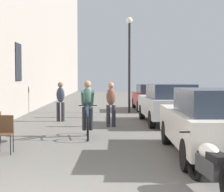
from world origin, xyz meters
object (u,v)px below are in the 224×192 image
at_px(cafe_table_far, 0,123).
at_px(street_lamp, 129,52).
at_px(parked_car_third, 150,97).
at_px(parked_car_second, 168,103).
at_px(cyclist_on_bicycle, 88,110).
at_px(pedestrian_far, 88,97).
at_px(pedestrian_mid, 60,99).
at_px(pedestrian_near, 111,102).
at_px(cafe_chair_mid_toward_street, 5,131).
at_px(parked_car_nearest, 213,121).
at_px(parked_motorcycle, 212,166).

height_order(cafe_table_far, street_lamp, street_lamp).
bearing_deg(parked_car_third, parked_car_second, -90.65).
xyz_separation_m(cyclist_on_bicycle, pedestrian_far, (-0.25, 5.52, 0.12)).
bearing_deg(parked_car_third, cyclist_on_bicycle, -108.30).
relative_size(pedestrian_mid, street_lamp, 0.33).
relative_size(pedestrian_far, parked_car_second, 0.38).
distance_m(cyclist_on_bicycle, street_lamp, 8.28).
bearing_deg(pedestrian_near, cafe_chair_mid_toward_street, -118.94).
height_order(pedestrian_mid, parked_car_second, pedestrian_mid).
bearing_deg(parked_car_second, parked_car_third, 89.35).
bearing_deg(parked_car_nearest, parked_motorcycle, -106.88).
bearing_deg(cafe_table_far, cafe_chair_mid_toward_street, -69.56).
bearing_deg(pedestrian_mid, cafe_chair_mid_toward_street, -94.67).
bearing_deg(cyclist_on_bicycle, parked_motorcycle, -67.85).
xyz_separation_m(street_lamp, parked_car_second, (1.21, -4.53, -2.30)).
bearing_deg(parked_car_second, cyclist_on_bicycle, -132.89).
height_order(cafe_chair_mid_toward_street, parked_car_second, parked_car_second).
bearing_deg(parked_car_second, pedestrian_far, 144.65).
distance_m(parked_car_second, parked_car_third, 6.03).
bearing_deg(parked_car_third, pedestrian_near, -108.52).
relative_size(cafe_table_far, pedestrian_mid, 0.44).
bearing_deg(pedestrian_near, pedestrian_far, 107.43).
bearing_deg(cafe_table_far, pedestrian_mid, 77.03).
bearing_deg(pedestrian_far, parked_car_nearest, -68.97).
bearing_deg(pedestrian_mid, parked_car_second, -11.08).
bearing_deg(cyclist_on_bicycle, street_lamp, 77.04).
height_order(cafe_table_far, parked_motorcycle, parked_motorcycle).
bearing_deg(cafe_chair_mid_toward_street, cafe_table_far, 110.44).
distance_m(pedestrian_near, parked_car_nearest, 5.60).
xyz_separation_m(cyclist_on_bicycle, parked_car_nearest, (2.95, -2.81, -0.01)).
bearing_deg(parked_car_nearest, parked_car_third, 89.46).
relative_size(pedestrian_mid, parked_car_third, 0.39).
xyz_separation_m(cafe_chair_mid_toward_street, street_lamp, (3.61, 10.07, 2.59)).
bearing_deg(cafe_chair_mid_toward_street, pedestrian_far, 78.63).
bearing_deg(pedestrian_far, pedestrian_mid, -125.84).
bearing_deg(parked_car_second, street_lamp, 104.93).
height_order(cafe_chair_mid_toward_street, street_lamp, street_lamp).
bearing_deg(parked_car_nearest, parked_car_second, 89.58).
bearing_deg(cafe_chair_mid_toward_street, parked_motorcycle, -37.07).
relative_size(street_lamp, parked_motorcycle, 2.29).
relative_size(parked_car_nearest, parked_car_second, 1.00).
bearing_deg(cafe_table_far, parked_car_third, 61.29).
xyz_separation_m(cafe_table_far, pedestrian_far, (2.16, 6.27, 0.41)).
bearing_deg(pedestrian_near, parked_car_third, 71.48).
height_order(cafe_table_far, cyclist_on_bicycle, cyclist_on_bicycle).
distance_m(pedestrian_far, parked_car_nearest, 8.92).
distance_m(street_lamp, parked_car_third, 3.07).
xyz_separation_m(cyclist_on_bicycle, street_lamp, (1.78, 7.75, 2.30)).
bearing_deg(pedestrian_mid, parked_car_nearest, -58.22).
xyz_separation_m(parked_car_third, parked_motorcycle, (-0.88, -14.59, -0.35)).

